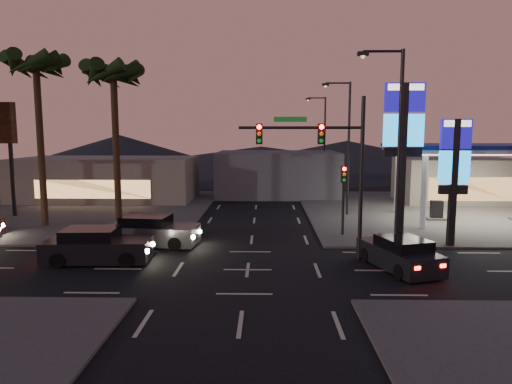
{
  "coord_description": "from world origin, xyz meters",
  "views": [
    {
      "loc": [
        0.82,
        -20.29,
        6.21
      ],
      "look_at": [
        0.28,
        4.76,
        3.0
      ],
      "focal_mm": 32.0,
      "sensor_mm": 36.0,
      "label": 1
    }
  ],
  "objects_px": {
    "traffic_signal_mast": "(326,154)",
    "pylon_sign_short": "(454,163)",
    "car_lane_b_front": "(151,232)",
    "suv_station": "(400,254)",
    "gas_station": "(483,150)",
    "pylon_sign_tall": "(404,130)",
    "car_lane_a_front": "(97,247)"
  },
  "relations": [
    {
      "from": "traffic_signal_mast",
      "to": "suv_station",
      "type": "bearing_deg",
      "value": -27.35
    },
    {
      "from": "car_lane_a_front",
      "to": "suv_station",
      "type": "bearing_deg",
      "value": -3.26
    },
    {
      "from": "pylon_sign_tall",
      "to": "car_lane_b_front",
      "type": "bearing_deg",
      "value": -176.17
    },
    {
      "from": "traffic_signal_mast",
      "to": "car_lane_a_front",
      "type": "height_order",
      "value": "traffic_signal_mast"
    },
    {
      "from": "car_lane_a_front",
      "to": "gas_station",
      "type": "bearing_deg",
      "value": 24.94
    },
    {
      "from": "car_lane_a_front",
      "to": "pylon_sign_short",
      "type": "bearing_deg",
      "value": 10.4
    },
    {
      "from": "traffic_signal_mast",
      "to": "suv_station",
      "type": "height_order",
      "value": "traffic_signal_mast"
    },
    {
      "from": "gas_station",
      "to": "suv_station",
      "type": "distance_m",
      "value": 15.39
    },
    {
      "from": "pylon_sign_tall",
      "to": "suv_station",
      "type": "bearing_deg",
      "value": -106.01
    },
    {
      "from": "gas_station",
      "to": "pylon_sign_short",
      "type": "height_order",
      "value": "pylon_sign_short"
    },
    {
      "from": "gas_station",
      "to": "traffic_signal_mast",
      "type": "relative_size",
      "value": 1.53
    },
    {
      "from": "traffic_signal_mast",
      "to": "pylon_sign_short",
      "type": "bearing_deg",
      "value": 19.13
    },
    {
      "from": "gas_station",
      "to": "traffic_signal_mast",
      "type": "distance_m",
      "value": 15.82
    },
    {
      "from": "gas_station",
      "to": "pylon_sign_tall",
      "type": "bearing_deg",
      "value": -139.09
    },
    {
      "from": "gas_station",
      "to": "pylon_sign_tall",
      "type": "relative_size",
      "value": 1.36
    },
    {
      "from": "pylon_sign_short",
      "to": "car_lane_b_front",
      "type": "bearing_deg",
      "value": 179.8
    },
    {
      "from": "pylon_sign_short",
      "to": "car_lane_a_front",
      "type": "xyz_separation_m",
      "value": [
        -18.38,
        -3.37,
        -3.88
      ]
    },
    {
      "from": "pylon_sign_tall",
      "to": "suv_station",
      "type": "xyz_separation_m",
      "value": [
        -1.49,
        -5.19,
        -5.69
      ]
    },
    {
      "from": "gas_station",
      "to": "traffic_signal_mast",
      "type": "xyz_separation_m",
      "value": [
        -12.24,
        -10.01,
        0.15
      ]
    },
    {
      "from": "pylon_sign_short",
      "to": "suv_station",
      "type": "height_order",
      "value": "pylon_sign_short"
    },
    {
      "from": "pylon_sign_short",
      "to": "traffic_signal_mast",
      "type": "xyz_separation_m",
      "value": [
        -7.24,
        -2.51,
        0.57
      ]
    },
    {
      "from": "traffic_signal_mast",
      "to": "car_lane_b_front",
      "type": "xyz_separation_m",
      "value": [
        -9.33,
        2.57,
        -4.45
      ]
    },
    {
      "from": "gas_station",
      "to": "pylon_sign_short",
      "type": "distance_m",
      "value": 9.02
    },
    {
      "from": "pylon_sign_short",
      "to": "suv_station",
      "type": "bearing_deg",
      "value": -133.58
    },
    {
      "from": "car_lane_b_front",
      "to": "suv_station",
      "type": "height_order",
      "value": "car_lane_b_front"
    },
    {
      "from": "pylon_sign_tall",
      "to": "suv_station",
      "type": "distance_m",
      "value": 7.85
    },
    {
      "from": "pylon_sign_tall",
      "to": "traffic_signal_mast",
      "type": "relative_size",
      "value": 1.12
    },
    {
      "from": "pylon_sign_tall",
      "to": "car_lane_a_front",
      "type": "bearing_deg",
      "value": -164.6
    },
    {
      "from": "car_lane_a_front",
      "to": "car_lane_b_front",
      "type": "xyz_separation_m",
      "value": [
        1.81,
        3.43,
        0.01
      ]
    },
    {
      "from": "traffic_signal_mast",
      "to": "gas_station",
      "type": "bearing_deg",
      "value": 39.28
    },
    {
      "from": "pylon_sign_tall",
      "to": "car_lane_b_front",
      "type": "height_order",
      "value": "pylon_sign_tall"
    },
    {
      "from": "car_lane_a_front",
      "to": "suv_station",
      "type": "height_order",
      "value": "car_lane_a_front"
    }
  ]
}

